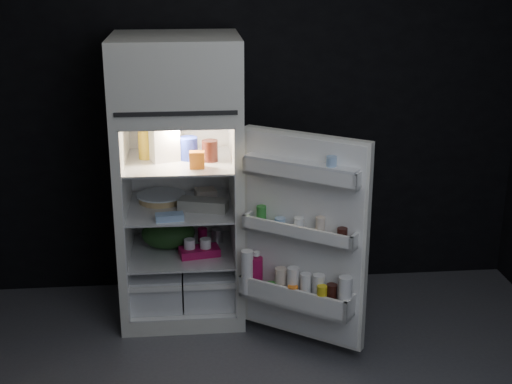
{
  "coord_description": "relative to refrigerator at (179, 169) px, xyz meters",
  "views": [
    {
      "loc": [
        -0.24,
        -2.95,
        2.23
      ],
      "look_at": [
        0.13,
        1.0,
        0.9
      ],
      "focal_mm": 50.0,
      "sensor_mm": 36.0,
      "label": 1
    }
  ],
  "objects": [
    {
      "name": "produce_bag",
      "position": [
        -0.09,
        0.02,
        -0.43
      ],
      "size": [
        0.43,
        0.4,
        0.2
      ],
      "primitive_type": "ellipsoid",
      "rotation": [
        0.0,
        0.0,
        0.38
      ],
      "color": "#193815",
      "rests_on": "refrigerator"
    },
    {
      "name": "egg_carton",
      "position": [
        0.14,
        -0.13,
        -0.19
      ],
      "size": [
        0.32,
        0.2,
        0.07
      ],
      "primitive_type": "cube",
      "rotation": [
        0.0,
        0.0,
        -0.29
      ],
      "color": "gray",
      "rests_on": "refrigerator"
    },
    {
      "name": "milk_jug",
      "position": [
        -0.09,
        -0.02,
        0.19
      ],
      "size": [
        0.21,
        0.21,
        0.24
      ],
      "primitive_type": "cube",
      "rotation": [
        0.0,
        0.0,
        0.37
      ],
      "color": "white",
      "rests_on": "refrigerator"
    },
    {
      "name": "small_can_red",
      "position": [
        0.14,
        0.1,
        -0.48
      ],
      "size": [
        0.07,
        0.07,
        0.09
      ],
      "primitive_type": "cylinder",
      "rotation": [
        0.0,
        0.0,
        0.19
      ],
      "color": "#A40E46",
      "rests_on": "refrigerator"
    },
    {
      "name": "jam_jar",
      "position": [
        0.19,
        -0.07,
        0.14
      ],
      "size": [
        0.13,
        0.13,
        0.13
      ],
      "primitive_type": "cylinder",
      "rotation": [
        0.0,
        0.0,
        0.34
      ],
      "color": "black",
      "rests_on": "refrigerator"
    },
    {
      "name": "wrapped_pkg",
      "position": [
        0.16,
        0.13,
        -0.2
      ],
      "size": [
        0.15,
        0.13,
        0.05
      ],
      "primitive_type": "cube",
      "rotation": [
        0.0,
        0.0,
        0.17
      ],
      "color": "beige",
      "rests_on": "refrigerator"
    },
    {
      "name": "wall_back",
      "position": [
        0.32,
        0.38,
        0.39
      ],
      "size": [
        4.0,
        0.0,
        2.7
      ],
      "primitive_type": "cube",
      "color": "black",
      "rests_on": "ground"
    },
    {
      "name": "fridge_door",
      "position": [
        0.68,
        -0.6,
        -0.28
      ],
      "size": [
        0.7,
        0.57,
        1.22
      ],
      "color": "white",
      "rests_on": "ground"
    },
    {
      "name": "mayo_jar",
      "position": [
        0.06,
        -0.03,
        0.14
      ],
      "size": [
        0.15,
        0.15,
        0.14
      ],
      "primitive_type": "cylinder",
      "rotation": [
        0.0,
        0.0,
        -0.4
      ],
      "color": "#1F30A8",
      "rests_on": "refrigerator"
    },
    {
      "name": "yogurt_tray",
      "position": [
        0.11,
        -0.13,
        -0.5
      ],
      "size": [
        0.27,
        0.18,
        0.05
      ],
      "primitive_type": "cube",
      "rotation": [
        0.0,
        0.0,
        0.18
      ],
      "color": "#A40E46",
      "rests_on": "refrigerator"
    },
    {
      "name": "flat_package",
      "position": [
        -0.06,
        -0.28,
        -0.21
      ],
      "size": [
        0.17,
        0.1,
        0.04
      ],
      "primitive_type": "cube",
      "rotation": [
        0.0,
        0.0,
        0.11
      ],
      "color": "#8BAED8",
      "rests_on": "refrigerator"
    },
    {
      "name": "amber_bottle",
      "position": [
        -0.2,
        0.02,
        0.18
      ],
      "size": [
        0.11,
        0.11,
        0.22
      ],
      "primitive_type": "cylinder",
      "rotation": [
        0.0,
        0.0,
        -0.29
      ],
      "color": "gold",
      "rests_on": "refrigerator"
    },
    {
      "name": "refrigerator",
      "position": [
        0.0,
        0.0,
        0.0
      ],
      "size": [
        0.76,
        0.71,
        1.78
      ],
      "color": "white",
      "rests_on": "ground"
    },
    {
      "name": "small_carton",
      "position": [
        0.11,
        -0.22,
        0.12
      ],
      "size": [
        0.09,
        0.07,
        0.1
      ],
      "primitive_type": "cube",
      "rotation": [
        0.0,
        0.0,
        -0.05
      ],
      "color": "orange",
      "rests_on": "refrigerator"
    },
    {
      "name": "pie",
      "position": [
        -0.12,
        0.07,
        -0.21
      ],
      "size": [
        0.31,
        0.31,
        0.04
      ],
      "primitive_type": "cylinder",
      "rotation": [
        0.0,
        0.0,
        0.1
      ],
      "color": "tan",
      "rests_on": "refrigerator"
    },
    {
      "name": "small_can_silver",
      "position": [
        0.23,
        0.08,
        -0.48
      ],
      "size": [
        0.09,
        0.09,
        0.09
      ],
      "primitive_type": "cylinder",
      "rotation": [
        0.0,
        0.0,
        0.34
      ],
      "color": "#BABBBF",
      "rests_on": "refrigerator"
    }
  ]
}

